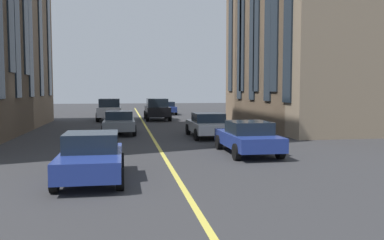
{
  "coord_description": "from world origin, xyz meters",
  "views": [
    {
      "loc": [
        0.73,
        1.57,
        2.67
      ],
      "look_at": [
        10.76,
        -0.12,
        1.91
      ],
      "focal_mm": 38.17,
      "sensor_mm": 36.0,
      "label": 1
    }
  ],
  "objects_px": {
    "car_blue_mid": "(91,157)",
    "car_blue_parked_a": "(248,137)",
    "car_silver_near": "(208,125)",
    "car_blue_trailing": "(166,108)",
    "car_grey_far": "(119,122)",
    "car_white_oncoming": "(110,109)",
    "car_black_parked_b": "(157,109)"
  },
  "relations": [
    {
      "from": "car_blue_mid",
      "to": "car_blue_parked_a",
      "type": "distance_m",
      "value": 7.21
    },
    {
      "from": "car_silver_near",
      "to": "car_blue_trailing",
      "type": "relative_size",
      "value": 1.0
    },
    {
      "from": "car_blue_mid",
      "to": "car_blue_trailing",
      "type": "bearing_deg",
      "value": -9.87
    },
    {
      "from": "car_grey_far",
      "to": "car_blue_parked_a",
      "type": "xyz_separation_m",
      "value": [
        -8.79,
        -5.33,
        0.0
      ]
    },
    {
      "from": "car_white_oncoming",
      "to": "car_black_parked_b",
      "type": "bearing_deg",
      "value": -92.66
    },
    {
      "from": "car_blue_trailing",
      "to": "car_blue_parked_a",
      "type": "bearing_deg",
      "value": -178.89
    },
    {
      "from": "car_silver_near",
      "to": "car_blue_mid",
      "type": "bearing_deg",
      "value": 151.07
    },
    {
      "from": "car_silver_near",
      "to": "car_white_oncoming",
      "type": "distance_m",
      "value": 14.87
    },
    {
      "from": "car_black_parked_b",
      "to": "car_blue_trailing",
      "type": "bearing_deg",
      "value": -11.65
    },
    {
      "from": "car_silver_near",
      "to": "car_blue_parked_a",
      "type": "distance_m",
      "value": 6.09
    },
    {
      "from": "car_grey_far",
      "to": "car_blue_parked_a",
      "type": "height_order",
      "value": "same"
    },
    {
      "from": "car_silver_near",
      "to": "car_blue_parked_a",
      "type": "height_order",
      "value": "same"
    },
    {
      "from": "car_black_parked_b",
      "to": "car_blue_parked_a",
      "type": "bearing_deg",
      "value": -173.69
    },
    {
      "from": "car_silver_near",
      "to": "car_white_oncoming",
      "type": "height_order",
      "value": "car_white_oncoming"
    },
    {
      "from": "car_blue_mid",
      "to": "car_blue_parked_a",
      "type": "relative_size",
      "value": 0.89
    },
    {
      "from": "car_blue_trailing",
      "to": "car_grey_far",
      "type": "height_order",
      "value": "same"
    },
    {
      "from": "car_black_parked_b",
      "to": "car_blue_parked_a",
      "type": "relative_size",
      "value": 1.07
    },
    {
      "from": "car_silver_near",
      "to": "car_grey_far",
      "type": "bearing_deg",
      "value": 60.97
    },
    {
      "from": "car_blue_mid",
      "to": "car_black_parked_b",
      "type": "relative_size",
      "value": 0.83
    },
    {
      "from": "car_blue_trailing",
      "to": "car_white_oncoming",
      "type": "distance_m",
      "value": 9.6
    },
    {
      "from": "car_silver_near",
      "to": "car_black_parked_b",
      "type": "distance_m",
      "value": 13.6
    },
    {
      "from": "car_black_parked_b",
      "to": "car_blue_parked_a",
      "type": "height_order",
      "value": "car_black_parked_b"
    },
    {
      "from": "car_white_oncoming",
      "to": "car_blue_mid",
      "type": "distance_m",
      "value": 23.75
    },
    {
      "from": "car_silver_near",
      "to": "car_grey_far",
      "type": "relative_size",
      "value": 1.0
    },
    {
      "from": "car_black_parked_b",
      "to": "car_silver_near",
      "type": "bearing_deg",
      "value": -172.72
    },
    {
      "from": "car_blue_mid",
      "to": "car_silver_near",
      "type": "bearing_deg",
      "value": -28.93
    },
    {
      "from": "car_blue_trailing",
      "to": "car_blue_mid",
      "type": "height_order",
      "value": "car_blue_mid"
    },
    {
      "from": "car_blue_parked_a",
      "to": "car_black_parked_b",
      "type": "bearing_deg",
      "value": 6.31
    },
    {
      "from": "car_blue_mid",
      "to": "car_grey_far",
      "type": "height_order",
      "value": "car_blue_mid"
    },
    {
      "from": "car_black_parked_b",
      "to": "car_blue_mid",
      "type": "bearing_deg",
      "value": 170.73
    },
    {
      "from": "car_silver_near",
      "to": "car_grey_far",
      "type": "xyz_separation_m",
      "value": [
        2.71,
        4.89,
        0.0
      ]
    },
    {
      "from": "car_blue_trailing",
      "to": "car_grey_far",
      "type": "xyz_separation_m",
      "value": [
        -18.67,
        4.8,
        0.0
      ]
    }
  ]
}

